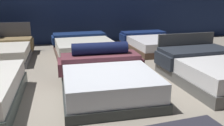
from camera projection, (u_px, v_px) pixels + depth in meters
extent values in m
cube|color=gray|center=(106.00, 94.00, 4.36)|extent=(18.00, 18.00, 0.02)
cube|color=#2B302F|center=(107.00, 89.00, 4.35)|extent=(1.63, 2.05, 0.15)
cube|color=silver|center=(107.00, 77.00, 4.28)|extent=(1.57, 1.99, 0.31)
cube|color=brown|center=(100.00, 56.00, 4.87)|extent=(1.56, 0.63, 0.09)
cube|color=brown|center=(60.00, 67.00, 4.75)|extent=(0.11, 0.57, 0.24)
cube|color=brown|center=(138.00, 62.00, 5.08)|extent=(0.11, 0.57, 0.24)
cylinder|color=#11193F|center=(100.00, 48.00, 4.85)|extent=(1.12, 0.28, 0.24)
cube|color=#545451|center=(213.00, 78.00, 4.85)|extent=(1.56, 2.12, 0.21)
cube|color=white|center=(215.00, 66.00, 4.78)|extent=(1.50, 2.06, 0.27)
cube|color=#545451|center=(186.00, 51.00, 5.73)|extent=(1.44, 0.07, 0.84)
cube|color=#262B34|center=(196.00, 50.00, 5.33)|extent=(1.52, 0.76, 0.08)
cube|color=#262B34|center=(163.00, 61.00, 5.18)|extent=(0.09, 0.73, 0.28)
cube|color=#515054|center=(1.00, 57.00, 6.52)|extent=(1.62, 2.07, 0.16)
cube|color=silver|center=(0.00, 50.00, 6.46)|extent=(1.55, 2.01, 0.24)
cube|color=#515054|center=(6.00, 37.00, 7.36)|extent=(1.46, 0.09, 0.88)
cube|color=olive|center=(4.00, 40.00, 7.07)|extent=(1.54, 0.63, 0.05)
cube|color=olive|center=(32.00, 45.00, 7.28)|extent=(0.07, 0.58, 0.31)
cube|color=brown|center=(84.00, 52.00, 7.12)|extent=(1.67, 2.19, 0.16)
cube|color=silver|center=(83.00, 44.00, 7.06)|extent=(1.61, 2.13, 0.28)
cube|color=navy|center=(79.00, 34.00, 7.69)|extent=(1.60, 0.66, 0.07)
cube|color=navy|center=(53.00, 40.00, 7.51)|extent=(0.09, 0.61, 0.22)
cube|color=navy|center=(104.00, 37.00, 7.95)|extent=(0.09, 0.61, 0.22)
cube|color=#503A2C|center=(152.00, 47.00, 7.69)|extent=(1.50, 2.19, 0.17)
cube|color=silver|center=(153.00, 41.00, 7.64)|extent=(1.44, 2.13, 0.23)
cube|color=navy|center=(143.00, 32.00, 8.31)|extent=(1.45, 0.60, 0.07)
cube|color=navy|center=(123.00, 38.00, 8.15)|extent=(0.08, 0.57, 0.23)
cube|color=navy|center=(162.00, 36.00, 8.54)|extent=(0.08, 0.57, 0.23)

